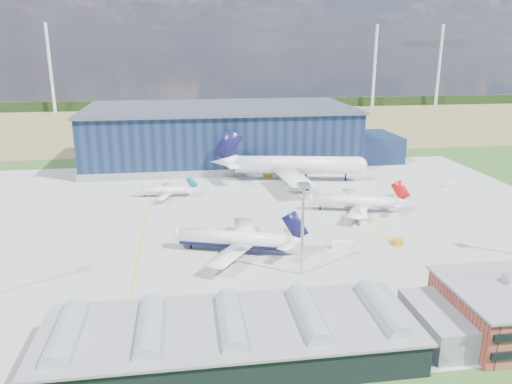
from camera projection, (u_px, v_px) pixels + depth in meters
name	position (u px, v px, depth m)	size (l,w,h in m)	color
ground	(245.00, 232.00, 147.86)	(600.00, 600.00, 0.00)	#2E5921
apron	(241.00, 221.00, 157.34)	(220.00, 160.00, 0.08)	#A8A8A3
farmland	(207.00, 122.00, 356.55)	(600.00, 220.00, 0.01)	olive
treeline	(202.00, 104.00, 431.30)	(600.00, 8.00, 8.00)	black
hangar	(226.00, 137.00, 234.87)	(145.00, 62.00, 26.10)	#101D37
glass_concourse	(250.00, 335.00, 89.00)	(78.00, 23.00, 8.60)	black
light_mast_center	(303.00, 215.00, 116.39)	(2.60, 2.60, 23.00)	#B5B7BC
airliner_navy	(233.00, 231.00, 132.18)	(37.61, 36.79, 12.26)	white
airliner_red	(353.00, 195.00, 164.79)	(34.31, 33.57, 11.19)	white
airliner_widebody	(297.00, 156.00, 200.95)	(63.59, 62.21, 20.74)	white
airliner_regional	(164.00, 187.00, 181.29)	(23.23, 22.72, 7.57)	white
gse_tug_a	(244.00, 306.00, 104.65)	(2.30, 3.77, 1.57)	orange
gse_tug_b	(398.00, 242.00, 138.95)	(2.25, 3.37, 1.46)	orange
gse_van_a	(342.00, 245.00, 135.68)	(2.26, 5.18, 2.26)	white
gse_van_b	(452.00, 185.00, 193.73)	(2.16, 4.71, 2.16)	white
gse_tug_c	(268.00, 176.00, 208.87)	(2.08, 3.32, 1.45)	orange
gse_cart_b	(273.00, 176.00, 209.23)	(1.77, 2.65, 1.15)	white
airstair	(360.00, 217.00, 155.78)	(2.02, 5.04, 3.23)	white
car_a	(502.00, 296.00, 109.17)	(1.47, 3.65, 1.24)	#99999E
car_b	(221.00, 299.00, 108.03)	(1.37, 3.94, 1.30)	#99999E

